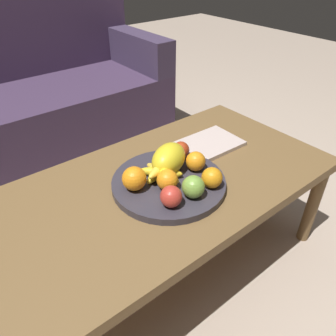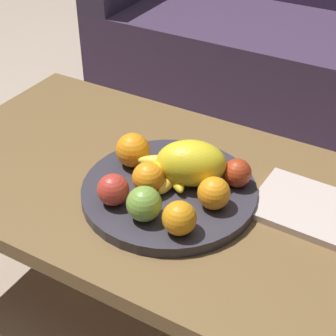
# 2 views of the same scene
# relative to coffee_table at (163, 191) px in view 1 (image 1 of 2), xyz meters

# --- Properties ---
(ground_plane) EXTENTS (8.00, 8.00, 0.00)m
(ground_plane) POSITION_rel_coffee_table_xyz_m (0.00, 0.00, -0.38)
(ground_plane) COLOR tan
(coffee_table) EXTENTS (1.24, 0.65, 0.43)m
(coffee_table) POSITION_rel_coffee_table_xyz_m (0.00, 0.00, 0.00)
(coffee_table) COLOR brown
(coffee_table) RESTS_ON ground_plane
(couch) EXTENTS (1.70, 0.70, 0.90)m
(couch) POSITION_rel_coffee_table_xyz_m (-0.09, 1.24, -0.08)
(couch) COLOR #3D2C46
(couch) RESTS_ON ground_plane
(fruit_bowl) EXTENTS (0.38, 0.38, 0.03)m
(fruit_bowl) POSITION_rel_coffee_table_xyz_m (-0.00, -0.03, 0.06)
(fruit_bowl) COLOR #34303A
(fruit_bowl) RESTS_ON coffee_table
(melon_large_front) EXTENTS (0.18, 0.15, 0.10)m
(melon_large_front) POSITION_rel_coffee_table_xyz_m (0.03, 0.01, 0.12)
(melon_large_front) COLOR yellow
(melon_large_front) RESTS_ON fruit_bowl
(orange_front) EXTENTS (0.08, 0.08, 0.08)m
(orange_front) POSITION_rel_coffee_table_xyz_m (-0.11, 0.00, 0.11)
(orange_front) COLOR orange
(orange_front) RESTS_ON fruit_bowl
(orange_left) EXTENTS (0.07, 0.07, 0.07)m
(orange_left) POSITION_rel_coffee_table_xyz_m (-0.03, -0.07, 0.10)
(orange_left) COLOR orange
(orange_left) RESTS_ON fruit_bowl
(orange_right) EXTENTS (0.07, 0.07, 0.07)m
(orange_right) POSITION_rel_coffee_table_xyz_m (0.11, -0.04, 0.10)
(orange_right) COLOR orange
(orange_right) RESTS_ON fruit_bowl
(orange_back) EXTENTS (0.07, 0.07, 0.07)m
(orange_back) POSITION_rel_coffee_table_xyz_m (0.09, -0.15, 0.10)
(orange_back) COLOR orange
(orange_back) RESTS_ON fruit_bowl
(apple_front) EXTENTS (0.07, 0.07, 0.07)m
(apple_front) POSITION_rel_coffee_table_xyz_m (0.01, -0.15, 0.10)
(apple_front) COLOR #75A13E
(apple_front) RESTS_ON fruit_bowl
(apple_left) EXTENTS (0.07, 0.07, 0.07)m
(apple_left) POSITION_rel_coffee_table_xyz_m (-0.07, -0.14, 0.10)
(apple_left) COLOR #BE362A
(apple_left) RESTS_ON fruit_bowl
(apple_right) EXTENTS (0.06, 0.06, 0.06)m
(apple_right) POSITION_rel_coffee_table_xyz_m (0.12, 0.05, 0.10)
(apple_right) COLOR #A63618
(apple_right) RESTS_ON fruit_bowl
(banana_bunch) EXTENTS (0.15, 0.16, 0.06)m
(banana_bunch) POSITION_rel_coffee_table_xyz_m (-0.01, -0.00, 0.10)
(banana_bunch) COLOR gold
(banana_bunch) RESTS_ON fruit_bowl
(magazine) EXTENTS (0.25, 0.19, 0.02)m
(magazine) POSITION_rel_coffee_table_xyz_m (0.29, 0.07, 0.05)
(magazine) COLOR beige
(magazine) RESTS_ON coffee_table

